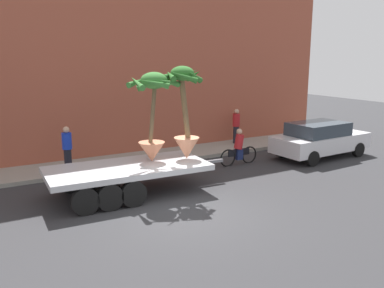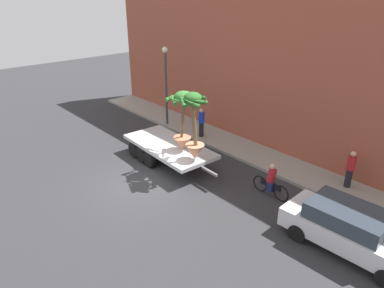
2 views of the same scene
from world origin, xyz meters
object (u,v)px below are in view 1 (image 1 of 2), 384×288
(flatbed_trailer, at_px, (121,173))
(pedestrian_far_left, at_px, (236,125))
(potted_palm_rear, at_px, (185,113))
(pedestrian_near_gate, at_px, (67,148))
(parked_car, at_px, (320,139))
(cyclist, at_px, (239,149))
(potted_palm_middle, at_px, (153,111))

(flatbed_trailer, relative_size, pedestrian_far_left, 3.61)
(flatbed_trailer, height_order, potted_palm_rear, potted_palm_rear)
(flatbed_trailer, height_order, pedestrian_far_left, pedestrian_far_left)
(pedestrian_near_gate, distance_m, pedestrian_far_left, 8.51)
(parked_car, height_order, pedestrian_near_gate, pedestrian_near_gate)
(pedestrian_near_gate, relative_size, pedestrian_far_left, 1.00)
(parked_car, bearing_deg, pedestrian_near_gate, 164.87)
(flatbed_trailer, height_order, cyclist, cyclist)
(flatbed_trailer, relative_size, parked_car, 1.33)
(cyclist, bearing_deg, flatbed_trailer, -167.30)
(potted_palm_middle, bearing_deg, pedestrian_far_left, 32.84)
(pedestrian_far_left, bearing_deg, potted_palm_middle, -147.16)
(potted_palm_rear, bearing_deg, flatbed_trailer, 176.29)
(potted_palm_rear, xyz_separation_m, pedestrian_far_left, (5.29, 4.34, -1.52))
(potted_palm_middle, distance_m, parked_car, 8.41)
(pedestrian_far_left, bearing_deg, flatbed_trailer, -151.02)
(flatbed_trailer, relative_size, potted_palm_middle, 2.09)
(flatbed_trailer, bearing_deg, parked_car, 2.92)
(cyclist, height_order, pedestrian_far_left, pedestrian_far_left)
(cyclist, distance_m, pedestrian_near_gate, 6.81)
(potted_palm_rear, height_order, pedestrian_near_gate, potted_palm_rear)
(potted_palm_rear, relative_size, potted_palm_middle, 1.06)
(potted_palm_middle, bearing_deg, flatbed_trailer, -175.17)
(cyclist, height_order, parked_car, parked_car)
(parked_car, xyz_separation_m, pedestrian_near_gate, (-10.33, 2.79, 0.21))
(flatbed_trailer, height_order, pedestrian_near_gate, pedestrian_near_gate)
(flatbed_trailer, bearing_deg, pedestrian_near_gate, 105.22)
(parked_car, distance_m, pedestrian_far_left, 4.16)
(potted_palm_middle, height_order, parked_car, potted_palm_middle)
(potted_palm_rear, relative_size, pedestrian_far_left, 1.84)
(parked_car, bearing_deg, pedestrian_far_left, 116.79)
(flatbed_trailer, bearing_deg, pedestrian_far_left, 28.98)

